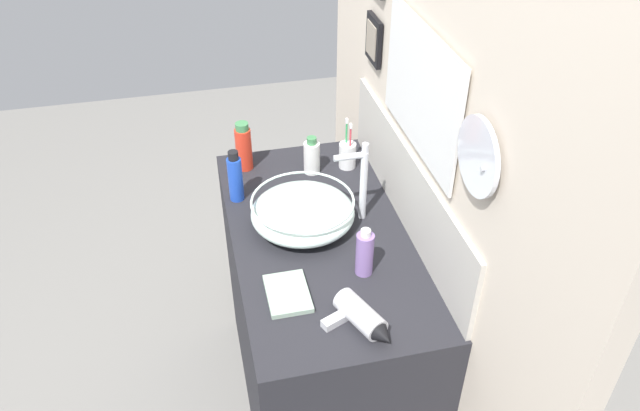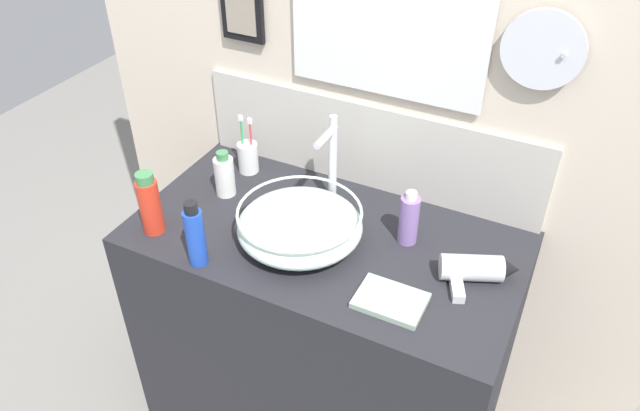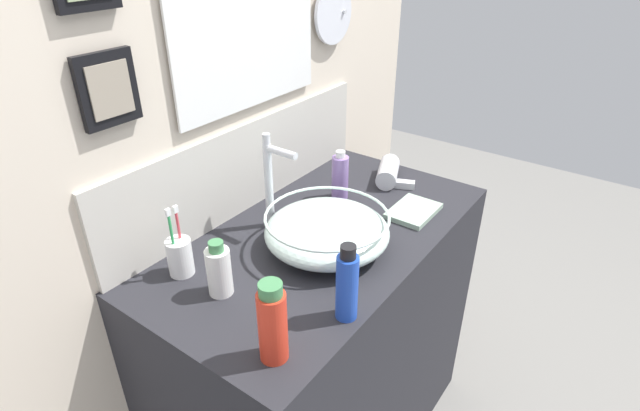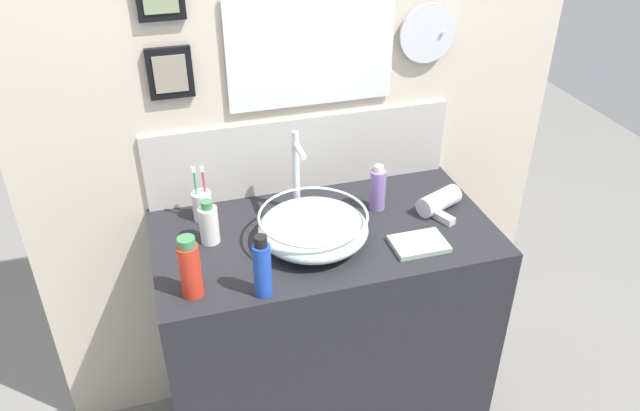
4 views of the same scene
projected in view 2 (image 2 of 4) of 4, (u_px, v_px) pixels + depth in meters
vanity_counter at (324, 346)px, 2.00m from camera, size 1.08×0.58×0.92m
back_panel at (376, 78)px, 1.75m from camera, size 1.88×0.10×2.52m
glass_bowl_sink at (300, 225)px, 1.67m from camera, size 0.34×0.34×0.10m
faucet at (331, 157)px, 1.75m from camera, size 0.02×0.11×0.29m
hair_drier at (477, 269)px, 1.57m from camera, size 0.21×0.18×0.07m
toothbrush_cup at (248, 157)px, 1.95m from camera, size 0.06×0.06×0.20m
soap_dispenser at (224, 175)px, 1.85m from camera, size 0.06×0.06×0.15m
shampoo_bottle at (150, 204)px, 1.69m from camera, size 0.06×0.06×0.19m
spray_bottle at (195, 235)px, 1.59m from camera, size 0.05×0.05×0.19m
lotion_bottle at (409, 219)px, 1.66m from camera, size 0.05×0.05×0.16m
hand_towel at (390, 301)px, 1.51m from camera, size 0.17×0.12×0.02m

